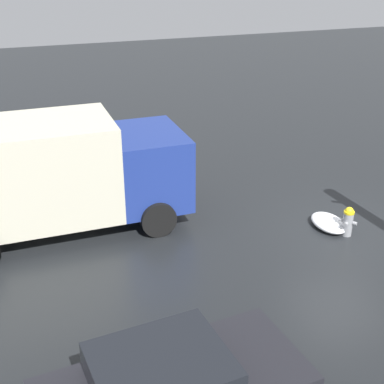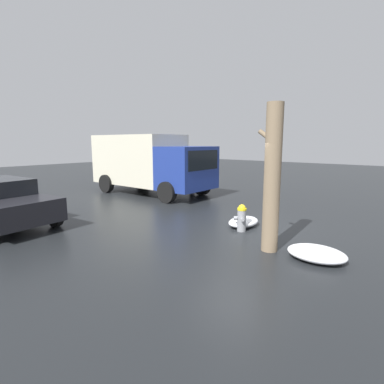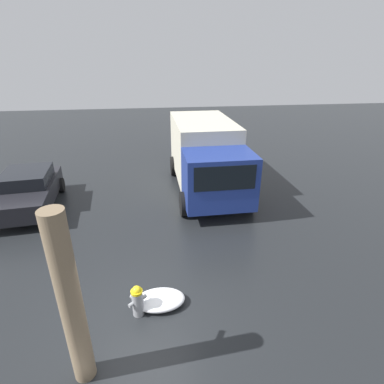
{
  "view_description": "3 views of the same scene",
  "coord_description": "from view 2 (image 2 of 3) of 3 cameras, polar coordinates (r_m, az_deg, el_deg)",
  "views": [
    {
      "loc": [
        7.53,
        9.79,
        6.72
      ],
      "look_at": [
        3.76,
        -1.03,
        1.32
      ],
      "focal_mm": 50.0,
      "sensor_mm": 36.0,
      "label": 1
    },
    {
      "loc": [
        -4.14,
        7.29,
        2.52
      ],
      "look_at": [
        2.59,
        -0.93,
        0.74
      ],
      "focal_mm": 28.0,
      "sensor_mm": 36.0,
      "label": 2
    },
    {
      "loc": [
        -5.14,
        -0.49,
        5.3
      ],
      "look_at": [
        3.45,
        -1.7,
        1.37
      ],
      "focal_mm": 28.0,
      "sensor_mm": 36.0,
      "label": 3
    }
  ],
  "objects": [
    {
      "name": "pedestrian",
      "position": [
        15.22,
        -0.01,
        3.77
      ],
      "size": [
        0.4,
        0.4,
        1.83
      ],
      "rotation": [
        0.0,
        0.0,
        3.69
      ],
      "color": "#23232D",
      "rests_on": "ground_plane"
    },
    {
      "name": "tree_trunk",
      "position": [
        7.02,
        15.02,
        2.48
      ],
      "size": [
        0.57,
        0.38,
        3.38
      ],
      "color": "#7F6B51",
      "rests_on": "ground_plane"
    },
    {
      "name": "fire_hydrant",
      "position": [
        8.65,
        9.42,
        -4.83
      ],
      "size": [
        0.38,
        0.41,
        0.78
      ],
      "rotation": [
        0.0,
        0.0,
        0.64
      ],
      "color": "gray",
      "rests_on": "ground_plane"
    },
    {
      "name": "snow_pile_curbside",
      "position": [
        7.14,
        22.63,
        -10.75
      ],
      "size": [
        1.24,
        0.96,
        0.28
      ],
      "color": "white",
      "rests_on": "ground_plane"
    },
    {
      "name": "ground_plane",
      "position": [
        8.76,
        9.37,
        -7.36
      ],
      "size": [
        60.0,
        60.0,
        0.0
      ],
      "primitive_type": "plane",
      "color": "black"
    },
    {
      "name": "delivery_truck",
      "position": [
        14.87,
        -8.13,
        5.72
      ],
      "size": [
        6.36,
        2.74,
        2.86
      ],
      "rotation": [
        0.0,
        0.0,
        1.58
      ],
      "color": "navy",
      "rests_on": "ground_plane"
    },
    {
      "name": "snow_pile_by_hydrant",
      "position": [
        9.23,
        9.77,
        -5.61
      ],
      "size": [
        0.77,
        1.17,
        0.27
      ],
      "color": "white",
      "rests_on": "ground_plane"
    }
  ]
}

